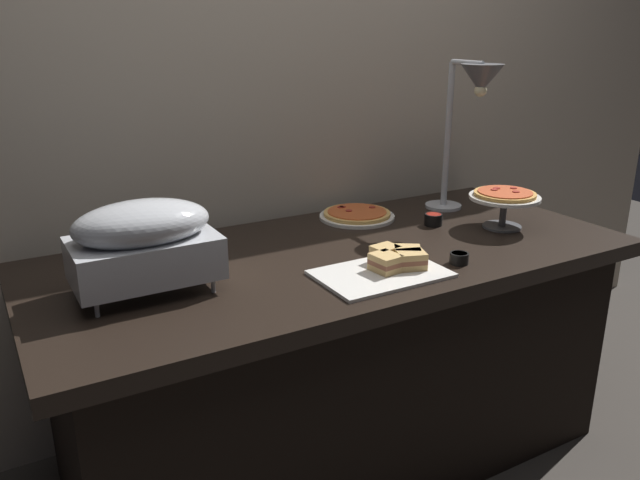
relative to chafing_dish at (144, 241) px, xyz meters
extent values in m
plane|color=#38332D|center=(0.61, 0.02, -0.90)|extent=(8.00, 8.00, 0.00)
cube|color=#B7A893|center=(0.61, 0.52, 0.30)|extent=(4.40, 0.04, 2.40)
cube|color=black|center=(0.61, 0.02, -0.17)|extent=(1.90, 0.84, 0.05)
cube|color=black|center=(0.61, 0.02, -0.55)|extent=(1.75, 0.74, 0.71)
cylinder|color=#B7BABF|center=(-0.15, -0.09, -0.12)|extent=(0.01, 0.01, 0.04)
cylinder|color=#B7BABF|center=(0.15, -0.09, -0.12)|extent=(0.01, 0.01, 0.04)
cylinder|color=#B7BABF|center=(-0.15, 0.09, -0.12)|extent=(0.01, 0.01, 0.04)
cylinder|color=#B7BABF|center=(0.15, 0.09, -0.12)|extent=(0.01, 0.01, 0.04)
cube|color=#B7BABF|center=(0.00, 0.00, -0.05)|extent=(0.38, 0.23, 0.11)
ellipsoid|color=#B7BABF|center=(0.00, 0.00, 0.05)|extent=(0.36, 0.22, 0.12)
cylinder|color=#B7BABF|center=(1.23, 0.25, -0.14)|extent=(0.14, 0.14, 0.01)
cylinder|color=#B7BABF|center=(1.23, 0.25, 0.14)|extent=(0.02, 0.02, 0.54)
cylinder|color=#B7BABF|center=(1.23, 0.17, 0.41)|extent=(0.02, 0.16, 0.02)
cone|color=#595B60|center=(1.23, 0.09, 0.36)|extent=(0.15, 0.15, 0.10)
sphere|color=#F9EAB2|center=(1.23, 0.09, 0.32)|extent=(0.04, 0.04, 0.04)
cylinder|color=white|center=(0.86, 0.29, -0.14)|extent=(0.28, 0.28, 0.01)
cylinder|color=#DBA856|center=(0.86, 0.29, -0.13)|extent=(0.25, 0.25, 0.01)
cylinder|color=#C65628|center=(0.86, 0.29, -0.12)|extent=(0.22, 0.22, 0.00)
cylinder|color=maroon|center=(0.93, 0.30, -0.11)|extent=(0.02, 0.02, 0.00)
cylinder|color=maroon|center=(0.83, 0.31, -0.11)|extent=(0.02, 0.02, 0.00)
cylinder|color=maroon|center=(0.83, 0.36, -0.11)|extent=(0.02, 0.02, 0.00)
cylinder|color=maroon|center=(0.84, 0.36, -0.11)|extent=(0.02, 0.02, 0.00)
cylinder|color=#595B60|center=(1.24, -0.06, -0.09)|extent=(0.02, 0.02, 0.10)
cylinder|color=#595B60|center=(1.24, -0.06, -0.14)|extent=(0.13, 0.13, 0.01)
cylinder|color=white|center=(1.24, -0.06, -0.03)|extent=(0.24, 0.24, 0.01)
cylinder|color=#C68E42|center=(1.24, -0.06, -0.02)|extent=(0.21, 0.21, 0.01)
cylinder|color=#B74723|center=(1.24, -0.06, -0.01)|extent=(0.19, 0.19, 0.00)
cylinder|color=maroon|center=(1.27, -0.08, -0.01)|extent=(0.02, 0.02, 0.00)
cylinder|color=maroon|center=(1.25, -0.01, -0.01)|extent=(0.02, 0.02, 0.00)
cylinder|color=maroon|center=(1.22, -0.03, -0.01)|extent=(0.02, 0.02, 0.00)
cylinder|color=maroon|center=(1.30, -0.04, -0.01)|extent=(0.02, 0.02, 0.00)
cube|color=white|center=(0.61, -0.22, -0.14)|extent=(0.37, 0.24, 0.01)
cube|color=tan|center=(0.67, -0.16, -0.12)|extent=(0.08, 0.07, 0.02)
cube|color=brown|center=(0.67, -0.16, -0.11)|extent=(0.08, 0.07, 0.01)
cube|color=tan|center=(0.67, -0.16, -0.09)|extent=(0.08, 0.07, 0.02)
cube|color=tan|center=(0.70, -0.23, -0.12)|extent=(0.10, 0.09, 0.02)
cube|color=brown|center=(0.70, -0.23, -0.11)|extent=(0.10, 0.09, 0.01)
cube|color=tan|center=(0.70, -0.23, -0.09)|extent=(0.10, 0.09, 0.02)
cube|color=tan|center=(0.63, -0.21, -0.12)|extent=(0.08, 0.09, 0.02)
cube|color=brown|center=(0.63, -0.21, -0.11)|extent=(0.08, 0.09, 0.01)
cube|color=tan|center=(0.63, -0.21, -0.09)|extent=(0.08, 0.09, 0.02)
cube|color=tan|center=(0.72, -0.19, -0.12)|extent=(0.10, 0.10, 0.02)
cube|color=brown|center=(0.72, -0.19, -0.11)|extent=(0.10, 0.10, 0.01)
cube|color=tan|center=(0.72, -0.19, -0.09)|extent=(0.10, 0.10, 0.02)
cylinder|color=black|center=(1.05, 0.09, -0.12)|extent=(0.06, 0.06, 0.04)
cylinder|color=maroon|center=(1.05, 0.09, -0.10)|extent=(0.05, 0.05, 0.01)
cylinder|color=black|center=(0.87, -0.25, -0.13)|extent=(0.06, 0.06, 0.03)
cylinder|color=gold|center=(0.87, -0.25, -0.11)|extent=(0.05, 0.05, 0.01)
camera|label=1|loc=(-0.38, -1.59, 0.54)|focal=35.64mm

